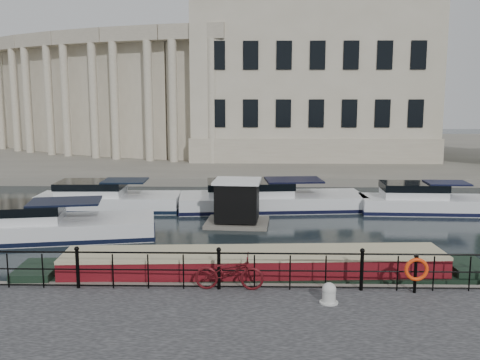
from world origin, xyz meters
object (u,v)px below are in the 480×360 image
Objects in this scene: bicycle at (229,272)px; narrowboat at (254,277)px; mooring_bollard at (329,293)px; life_ring_post at (416,270)px; harbour_hut at (237,204)px.

bicycle reaches higher than narrowboat.
life_ring_post is at bearing 16.39° from mooring_bollard.
harbour_hut is (-0.76, 8.38, 0.59)m from narrowboat.
bicycle is at bearing 160.73° from mooring_bollard.
life_ring_post is 0.35× the size of harbour_hut.
bicycle is 0.13× the size of narrowboat.
mooring_bollard is at bearing -163.61° from life_ring_post.
bicycle is 1.84m from narrowboat.
mooring_bollard is 0.04× the size of narrowboat.
life_ring_post is (5.15, -0.20, 0.17)m from bicycle.
narrowboat is 4.82× the size of harbour_hut.
bicycle is at bearing 177.75° from life_ring_post.
harbour_hut is (-0.05, 9.93, -0.11)m from bicycle.
life_ring_post is at bearing -24.77° from narrowboat.
bicycle is 0.63× the size of harbour_hut.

